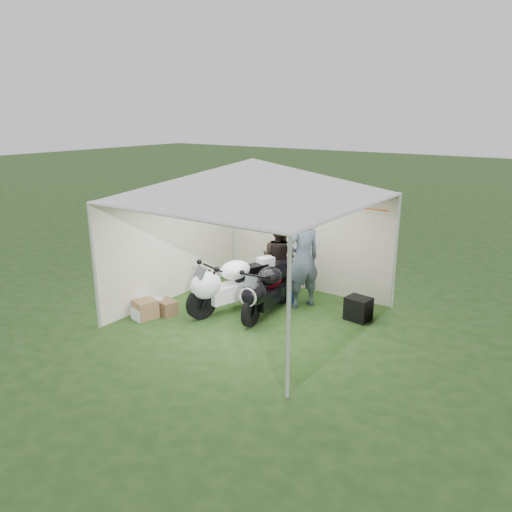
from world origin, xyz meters
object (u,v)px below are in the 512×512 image
object	(u,v)px
motorcycle_black	(266,289)
crate_3	(166,307)
crate_2	(140,314)
paddock_stand	(285,294)
equipment_box	(358,309)
person_dark_jacket	(279,259)
motorcycle_white	(228,283)
person_blue_jacket	(303,259)
crate_1	(145,309)
canopy_tent	(254,182)
crate_0	(148,306)

from	to	relation	value
motorcycle_black	crate_3	world-z (taller)	motorcycle_black
crate_2	paddock_stand	bearing A→B (deg)	53.87
equipment_box	crate_3	distance (m)	3.68
person_dark_jacket	crate_3	world-z (taller)	person_dark_jacket
motorcycle_white	crate_2	distance (m)	1.76
person_blue_jacket	crate_1	bearing A→B (deg)	-15.17
paddock_stand	crate_3	size ratio (longest dim) A/B	0.90
motorcycle_white	paddock_stand	size ratio (longest dim) A/B	5.48
person_dark_jacket	person_blue_jacket	xyz separation A→B (m)	(0.74, -0.28, 0.19)
canopy_tent	crate_0	xyz separation A→B (m)	(-1.75, -1.07, -2.42)
canopy_tent	crate_1	world-z (taller)	canopy_tent
motorcycle_black	person_dark_jacket	size ratio (longest dim) A/B	1.21
person_dark_jacket	crate_3	distance (m)	2.55
paddock_stand	canopy_tent	bearing A→B (deg)	-93.15
paddock_stand	crate_2	distance (m)	2.96
paddock_stand	crate_2	bearing A→B (deg)	-126.13
person_blue_jacket	motorcycle_white	bearing A→B (deg)	-15.76
canopy_tent	equipment_box	xyz separation A→B (m)	(1.70, 1.00, -2.35)
crate_3	motorcycle_white	bearing A→B (deg)	41.82
person_dark_jacket	crate_1	bearing A→B (deg)	58.00
paddock_stand	person_dark_jacket	distance (m)	0.77
crate_1	crate_3	xyz separation A→B (m)	(0.20, 0.35, -0.04)
person_blue_jacket	equipment_box	distance (m)	1.44
paddock_stand	crate_0	distance (m)	2.79
motorcycle_black	crate_0	world-z (taller)	motorcycle_black
person_blue_jacket	crate_2	bearing A→B (deg)	-14.08
motorcycle_black	paddock_stand	world-z (taller)	motorcycle_black
motorcycle_black	person_blue_jacket	size ratio (longest dim) A/B	0.97
paddock_stand	person_blue_jacket	size ratio (longest dim) A/B	0.19
person_dark_jacket	crate_1	distance (m)	2.94
person_blue_jacket	equipment_box	size ratio (longest dim) A/B	4.49
person_dark_jacket	motorcycle_white	bearing A→B (deg)	74.60
canopy_tent	person_dark_jacket	world-z (taller)	canopy_tent
crate_2	crate_3	size ratio (longest dim) A/B	0.72
motorcycle_black	canopy_tent	bearing A→B (deg)	-136.93
paddock_stand	crate_2	size ratio (longest dim) A/B	1.24
person_blue_jacket	crate_0	size ratio (longest dim) A/B	4.20
canopy_tent	crate_2	distance (m)	3.27
paddock_stand	equipment_box	distance (m)	1.65
motorcycle_white	person_blue_jacket	bearing A→B (deg)	62.07
motorcycle_white	crate_2	world-z (taller)	motorcycle_white
paddock_stand	crate_1	distance (m)	2.86
equipment_box	motorcycle_white	bearing A→B (deg)	-154.82
motorcycle_black	crate_0	size ratio (longest dim) A/B	4.09
person_blue_jacket	crate_3	distance (m)	2.83
crate_0	equipment_box	bearing A→B (deg)	30.98
person_dark_jacket	equipment_box	world-z (taller)	person_dark_jacket
equipment_box	motorcycle_black	bearing A→B (deg)	-151.93
person_dark_jacket	crate_3	xyz separation A→B (m)	(-1.21, -2.14, -0.67)
motorcycle_white	motorcycle_black	world-z (taller)	motorcycle_white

